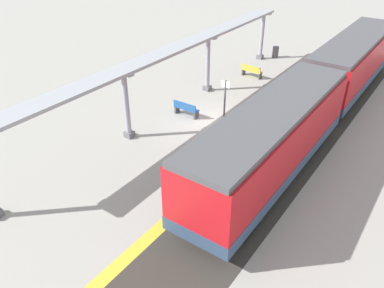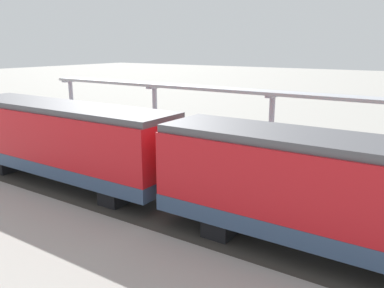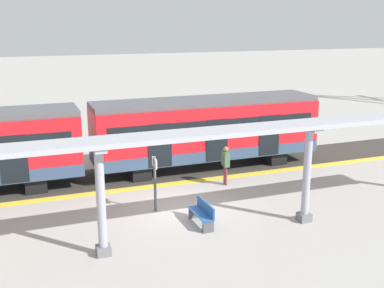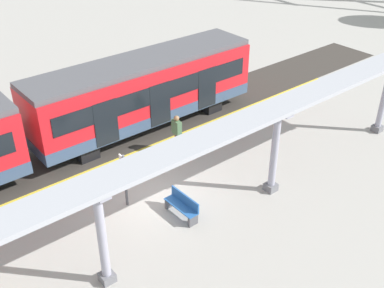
{
  "view_description": "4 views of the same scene",
  "coord_description": "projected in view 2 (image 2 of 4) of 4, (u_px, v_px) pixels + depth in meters",
  "views": [
    {
      "loc": [
        -9.94,
        16.09,
        10.14
      ],
      "look_at": [
        -1.51,
        4.16,
        1.17
      ],
      "focal_mm": 35.85,
      "sensor_mm": 36.0,
      "label": 1
    },
    {
      "loc": [
        -15.44,
        -10.81,
        5.9
      ],
      "look_at": [
        -1.67,
        -1.66,
        1.74
      ],
      "focal_mm": 36.82,
      "sensor_mm": 36.0,
      "label": 2
    },
    {
      "loc": [
        16.22,
        -5.58,
        7.14
      ],
      "look_at": [
        -1.41,
        1.02,
        2.19
      ],
      "focal_mm": 43.91,
      "sensor_mm": 36.0,
      "label": 3
    },
    {
      "loc": [
        12.34,
        -8.0,
        11.23
      ],
      "look_at": [
        0.46,
        1.71,
        1.92
      ],
      "focal_mm": 44.23,
      "sensor_mm": 36.0,
      "label": 4
    }
  ],
  "objects": [
    {
      "name": "platform_info_sign",
      "position": [
        198.0,
        144.0,
        18.76
      ],
      "size": [
        0.56,
        0.1,
        2.2
      ],
      "color": "#4C4C51",
      "rests_on": "ground"
    },
    {
      "name": "canopy_beam",
      "position": [
        209.0,
        89.0,
        21.05
      ],
      "size": [
        1.2,
        23.26,
        0.16
      ],
      "primitive_type": "cube",
      "color": "#A8AAB2",
      "rests_on": "canopy_pillar_nearest"
    },
    {
      "name": "train_near_carriage",
      "position": [
        347.0,
        199.0,
        10.74
      ],
      "size": [
        2.65,
        11.22,
        3.48
      ],
      "color": "red",
      "rests_on": "ground"
    },
    {
      "name": "canopy_pillar_second",
      "position": [
        271.0,
        130.0,
        19.56
      ],
      "size": [
        1.1,
        0.44,
        3.57
      ],
      "color": "slate",
      "rests_on": "ground"
    },
    {
      "name": "ground_plane",
      "position": [
        183.0,
        166.0,
        19.71
      ],
      "size": [
        176.0,
        176.0,
        0.0
      ],
      "primitive_type": "plane",
      "color": "#A3A099"
    },
    {
      "name": "canopy_pillar_fourth",
      "position": [
        72.0,
        105.0,
        27.53
      ],
      "size": [
        1.1,
        0.44,
        3.57
      ],
      "color": "slate",
      "rests_on": "ground"
    },
    {
      "name": "bench_mid_platform",
      "position": [
        340.0,
        176.0,
        16.87
      ],
      "size": [
        1.52,
        0.5,
        0.86
      ],
      "color": "gold",
      "rests_on": "ground"
    },
    {
      "name": "tactile_edge_strip",
      "position": [
        146.0,
        183.0,
        17.39
      ],
      "size": [
        0.52,
        28.54,
        0.01
      ],
      "primitive_type": "cube",
      "color": "yellow",
      "rests_on": "ground"
    },
    {
      "name": "bench_near_end",
      "position": [
        196.0,
        150.0,
        21.1
      ],
      "size": [
        1.51,
        0.47,
        0.86
      ],
      "color": "#24569B",
      "rests_on": "ground"
    },
    {
      "name": "passenger_waiting_near_edge",
      "position": [
        113.0,
        145.0,
        19.37
      ],
      "size": [
        0.53,
        0.28,
        1.78
      ],
      "color": "brown",
      "rests_on": "ground"
    },
    {
      "name": "train_far_carriage",
      "position": [
        63.0,
        142.0,
        17.07
      ],
      "size": [
        2.65,
        11.22,
        3.48
      ],
      "color": "red",
      "rests_on": "ground"
    },
    {
      "name": "trackbed",
      "position": [
        116.0,
        196.0,
        15.89
      ],
      "size": [
        3.2,
        40.54,
        0.01
      ],
      "primitive_type": "cube",
      "color": "#38332D",
      "rests_on": "ground"
    },
    {
      "name": "canopy_pillar_third",
      "position": [
        155.0,
        116.0,
        23.52
      ],
      "size": [
        1.1,
        0.44,
        3.57
      ],
      "color": "slate",
      "rests_on": "ground"
    }
  ]
}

